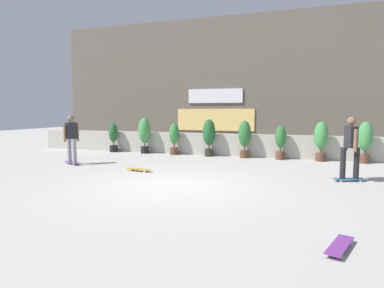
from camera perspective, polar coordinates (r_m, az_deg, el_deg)
name	(u,v)px	position (r m, az deg, el deg)	size (l,w,h in m)	color
ground_plane	(172,186)	(8.37, -3.35, -7.11)	(48.00, 48.00, 0.00)	#B2AFA8
planter_wall	(227,145)	(13.97, 5.98, -0.12)	(18.00, 0.40, 0.90)	#B2ADA3
building_backdrop	(245,84)	(17.88, 8.98, 10.07)	(20.00, 2.08, 6.50)	#60564C
potted_plant_0	(113,136)	(15.51, -13.21, 1.31)	(0.41, 0.41, 1.29)	black
potted_plant_1	(145,133)	(14.73, -8.07, 1.94)	(0.54, 0.54, 1.55)	black
potted_plant_2	(174,137)	(14.17, -3.05, 1.15)	(0.43, 0.43, 1.32)	brown
potted_plant_3	(209,135)	(13.66, 2.90, 1.58)	(0.52, 0.52, 1.51)	#2D2823
potted_plant_4	(245,136)	(13.34, 8.93, 1.28)	(0.50, 0.50, 1.46)	brown
potted_plant_5	(281,141)	(13.18, 14.84, 0.55)	(0.41, 0.41, 1.30)	brown
potted_plant_6	(321,138)	(13.15, 21.09, 0.90)	(0.49, 0.49, 1.46)	brown
potted_plant_7	(365,139)	(13.29, 27.36, 0.73)	(0.50, 0.50, 1.47)	brown
skater_mid_plaza	(71,137)	(12.24, -19.81, 1.07)	(0.81, 0.52, 1.70)	#72338C
skater_foreground	(350,146)	(9.65, 25.34, -0.28)	(0.82, 0.53, 1.70)	#266699
skateboard_near_camera	(139,169)	(10.42, -9.06, -4.28)	(0.82, 0.28, 0.08)	#BF8C26
skateboard_aside	(340,245)	(5.06, 23.82, -15.50)	(0.44, 0.82, 0.08)	#72338C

